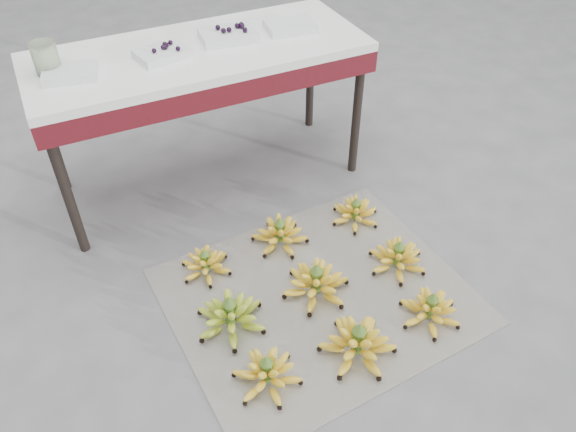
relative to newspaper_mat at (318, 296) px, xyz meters
name	(u,v)px	position (x,y,z in m)	size (l,w,h in m)	color
ground	(317,286)	(0.02, 0.06, 0.00)	(60.00, 60.00, 0.00)	#5C5D5F
newspaper_mat	(318,296)	(0.00, 0.00, 0.00)	(1.25, 1.05, 0.01)	beige
bunch_front_left	(267,374)	(-0.38, -0.29, 0.06)	(0.34, 0.34, 0.16)	yellow
bunch_front_center	(358,343)	(0.00, -0.33, 0.07)	(0.36, 0.36, 0.19)	yellow
bunch_front_right	(430,310)	(0.36, -0.31, 0.06)	(0.30, 0.30, 0.16)	yellow
bunch_mid_left	(231,316)	(-0.40, 0.01, 0.06)	(0.32, 0.32, 0.18)	#91BE2D
bunch_mid_center	(316,283)	(0.00, 0.02, 0.06)	(0.36, 0.36, 0.18)	yellow
bunch_mid_right	(397,258)	(0.41, 0.00, 0.06)	(0.29, 0.29, 0.16)	yellow
bunch_back_left	(206,264)	(-0.39, 0.35, 0.05)	(0.25, 0.25, 0.14)	yellow
bunch_back_center	(280,234)	(-0.01, 0.38, 0.06)	(0.31, 0.31, 0.16)	yellow
bunch_back_right	(355,213)	(0.40, 0.36, 0.05)	(0.29, 0.29, 0.15)	yellow
vendor_table	(200,65)	(-0.13, 1.02, 0.67)	(1.59, 0.63, 0.76)	black
tray_far_left	(70,73)	(-0.71, 0.98, 0.78)	(0.25, 0.20, 0.04)	silver
tray_left	(162,53)	(-0.30, 0.99, 0.78)	(0.26, 0.21, 0.06)	silver
tray_right	(228,35)	(0.04, 1.04, 0.78)	(0.28, 0.21, 0.07)	silver
tray_far_right	(290,27)	(0.35, 1.01, 0.78)	(0.25, 0.20, 0.04)	silver
glass_jar	(46,58)	(-0.78, 1.05, 0.83)	(0.11, 0.11, 0.14)	beige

